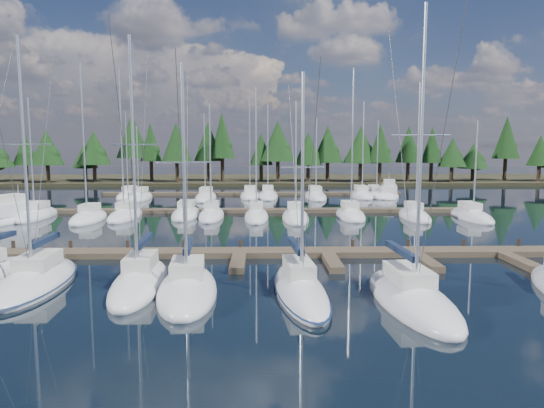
{
  "coord_description": "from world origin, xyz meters",
  "views": [
    {
      "loc": [
        1.56,
        -14.86,
        7.53
      ],
      "look_at": [
        2.3,
        22.0,
        3.11
      ],
      "focal_mm": 32.0,
      "sensor_mm": 36.0,
      "label": 1
    }
  ],
  "objects_px": {
    "motor_yacht_right": "(389,194)",
    "front_sailboat_3": "(187,289)",
    "main_dock": "(240,255)",
    "front_sailboat_5": "(411,298)",
    "front_sailboat_1": "(36,281)",
    "motor_yacht_left": "(12,217)",
    "front_sailboat_4": "(300,290)",
    "front_sailboat_2": "(140,282)"
  },
  "relations": [
    {
      "from": "front_sailboat_4",
      "to": "main_dock",
      "type": "bearing_deg",
      "value": 112.5
    },
    {
      "from": "front_sailboat_4",
      "to": "motor_yacht_right",
      "type": "bearing_deg",
      "value": 70.29
    },
    {
      "from": "main_dock",
      "to": "front_sailboat_3",
      "type": "xyz_separation_m",
      "value": [
        -2.28,
        -8.17,
        0.07
      ]
    },
    {
      "from": "motor_yacht_left",
      "to": "front_sailboat_1",
      "type": "bearing_deg",
      "value": -60.55
    },
    {
      "from": "front_sailboat_2",
      "to": "front_sailboat_4",
      "type": "distance_m",
      "value": 8.62
    },
    {
      "from": "front_sailboat_4",
      "to": "front_sailboat_5",
      "type": "distance_m",
      "value": 5.44
    },
    {
      "from": "front_sailboat_1",
      "to": "front_sailboat_4",
      "type": "height_order",
      "value": "front_sailboat_1"
    },
    {
      "from": "motor_yacht_right",
      "to": "front_sailboat_3",
      "type": "bearing_deg",
      "value": -115.78
    },
    {
      "from": "front_sailboat_1",
      "to": "front_sailboat_3",
      "type": "xyz_separation_m",
      "value": [
        8.39,
        -1.63,
        -0.0
      ]
    },
    {
      "from": "front_sailboat_3",
      "to": "motor_yacht_left",
      "type": "height_order",
      "value": "front_sailboat_3"
    },
    {
      "from": "front_sailboat_5",
      "to": "motor_yacht_left",
      "type": "bearing_deg",
      "value": 141.04
    },
    {
      "from": "front_sailboat_4",
      "to": "motor_yacht_left",
      "type": "height_order",
      "value": "front_sailboat_4"
    },
    {
      "from": "main_dock",
      "to": "front_sailboat_5",
      "type": "relative_size",
      "value": 3.02
    },
    {
      "from": "main_dock",
      "to": "front_sailboat_4",
      "type": "xyz_separation_m",
      "value": [
        3.46,
        -8.35,
        0.07
      ]
    },
    {
      "from": "front_sailboat_1",
      "to": "front_sailboat_4",
      "type": "bearing_deg",
      "value": -7.3
    },
    {
      "from": "front_sailboat_2",
      "to": "motor_yacht_left",
      "type": "distance_m",
      "value": 29.46
    },
    {
      "from": "front_sailboat_3",
      "to": "motor_yacht_left",
      "type": "bearing_deg",
      "value": 131.08
    },
    {
      "from": "main_dock",
      "to": "motor_yacht_left",
      "type": "height_order",
      "value": "motor_yacht_left"
    },
    {
      "from": "front_sailboat_1",
      "to": "front_sailboat_3",
      "type": "relative_size",
      "value": 1.13
    },
    {
      "from": "front_sailboat_3",
      "to": "motor_yacht_right",
      "type": "relative_size",
      "value": 1.35
    },
    {
      "from": "front_sailboat_2",
      "to": "front_sailboat_4",
      "type": "xyz_separation_m",
      "value": [
        8.49,
        -1.53,
        -0.01
      ]
    },
    {
      "from": "front_sailboat_5",
      "to": "front_sailboat_4",
      "type": "bearing_deg",
      "value": 163.92
    },
    {
      "from": "front_sailboat_1",
      "to": "motor_yacht_left",
      "type": "xyz_separation_m",
      "value": [
        -12.81,
        22.69,
        0.22
      ]
    },
    {
      "from": "front_sailboat_1",
      "to": "motor_yacht_left",
      "type": "relative_size",
      "value": 1.46
    },
    {
      "from": "front_sailboat_4",
      "to": "motor_yacht_left",
      "type": "distance_m",
      "value": 36.41
    },
    {
      "from": "front_sailboat_2",
      "to": "front_sailboat_3",
      "type": "height_order",
      "value": "front_sailboat_2"
    },
    {
      "from": "front_sailboat_1",
      "to": "front_sailboat_2",
      "type": "bearing_deg",
      "value": -2.87
    },
    {
      "from": "front_sailboat_5",
      "to": "front_sailboat_1",
      "type": "bearing_deg",
      "value": 170.28
    },
    {
      "from": "main_dock",
      "to": "front_sailboat_3",
      "type": "bearing_deg",
      "value": -105.56
    },
    {
      "from": "motor_yacht_left",
      "to": "main_dock",
      "type": "bearing_deg",
      "value": -34.52
    },
    {
      "from": "front_sailboat_3",
      "to": "front_sailboat_4",
      "type": "distance_m",
      "value": 5.74
    },
    {
      "from": "front_sailboat_2",
      "to": "motor_yacht_right",
      "type": "xyz_separation_m",
      "value": [
        25.2,
        45.13,
        0.19
      ]
    },
    {
      "from": "motor_yacht_left",
      "to": "front_sailboat_3",
      "type": "bearing_deg",
      "value": -48.92
    },
    {
      "from": "front_sailboat_4",
      "to": "motor_yacht_left",
      "type": "xyz_separation_m",
      "value": [
        -26.93,
        24.5,
        0.22
      ]
    },
    {
      "from": "main_dock",
      "to": "front_sailboat_5",
      "type": "xyz_separation_m",
      "value": [
        8.68,
        -9.86,
        0.08
      ]
    },
    {
      "from": "front_sailboat_2",
      "to": "front_sailboat_3",
      "type": "relative_size",
      "value": 1.13
    },
    {
      "from": "main_dock",
      "to": "motor_yacht_right",
      "type": "relative_size",
      "value": 4.85
    },
    {
      "from": "front_sailboat_1",
      "to": "front_sailboat_2",
      "type": "relative_size",
      "value": 1.0
    },
    {
      "from": "front_sailboat_1",
      "to": "front_sailboat_2",
      "type": "xyz_separation_m",
      "value": [
        5.63,
        -0.28,
        0.01
      ]
    },
    {
      "from": "front_sailboat_5",
      "to": "motor_yacht_right",
      "type": "height_order",
      "value": "front_sailboat_5"
    },
    {
      "from": "front_sailboat_4",
      "to": "motor_yacht_right",
      "type": "xyz_separation_m",
      "value": [
        16.72,
        46.66,
        0.2
      ]
    },
    {
      "from": "main_dock",
      "to": "motor_yacht_right",
      "type": "height_order",
      "value": "motor_yacht_right"
    }
  ]
}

